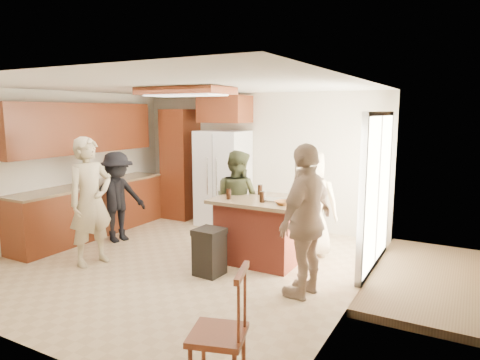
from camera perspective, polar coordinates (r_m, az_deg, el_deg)
The scene contains 12 objects.
person_front_left at distance 6.37m, azimuth -19.31°, elevation -2.71°, with size 0.66×0.48×1.82m, color tan.
person_behind_left at distance 6.59m, azimuth -0.39°, elevation -2.87°, with size 0.77×0.47×1.58m, color #343720.
person_behind_right at distance 6.47m, azimuth 9.57°, elevation -3.14°, with size 0.78×0.51×1.59m, color tan.
person_side_right at distance 5.04m, azimuth 8.82°, elevation -5.41°, with size 1.06×0.54×1.81m, color tan.
person_counter at distance 7.39m, azimuth -16.03°, elevation -2.19°, with size 0.97×0.45×1.50m, color black.
left_cabinetry at distance 7.89m, azimuth -19.53°, elevation -0.17°, with size 0.64×3.00×2.30m.
back_wall_units at distance 8.57m, azimuth -6.54°, elevation 3.87°, with size 1.80×0.60×2.45m.
refrigerator at distance 8.14m, azimuth -2.29°, elevation 0.23°, with size 0.90×0.76×1.80m.
kitchen_island at distance 6.24m, azimuth 2.80°, elevation -6.55°, with size 1.28×1.03×0.93m.
island_items at distance 5.94m, azimuth 4.40°, elevation -2.42°, with size 1.01×0.70×0.15m.
trash_bin at distance 5.77m, azimuth -4.10°, elevation -9.50°, with size 0.38×0.38×0.63m.
spindle_chair at distance 3.52m, azimuth -2.63°, elevation -19.90°, with size 0.52×0.52×0.99m.
Camera 1 is at (3.60, -4.77, 2.16)m, focal length 32.00 mm.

